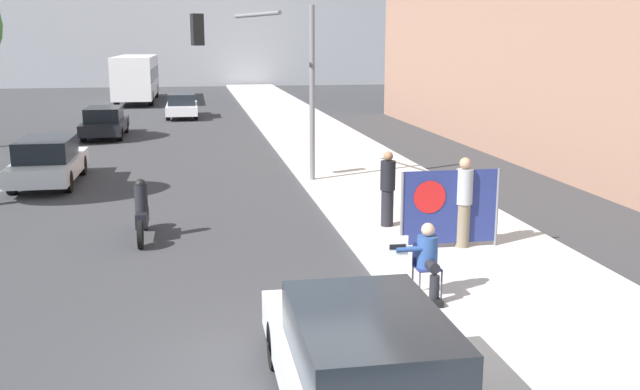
% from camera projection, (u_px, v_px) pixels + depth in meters
% --- Properties ---
extents(ground_plane, '(160.00, 160.00, 0.00)m').
position_uv_depth(ground_plane, '(299.00, 380.00, 9.17)').
color(ground_plane, '#38383A').
extents(sidewalk_curb, '(4.29, 90.00, 0.15)m').
position_uv_depth(sidewalk_curb, '(353.00, 166.00, 24.28)').
color(sidewalk_curb, beige).
rests_on(sidewalk_curb, ground_plane).
extents(seated_protester, '(0.91, 0.77, 1.24)m').
position_uv_depth(seated_protester, '(428.00, 258.00, 11.52)').
color(seated_protester, '#474C56').
rests_on(seated_protester, sidewalk_curb).
extents(jogger_on_sidewalk, '(0.34, 0.34, 1.84)m').
position_uv_depth(jogger_on_sidewalk, '(464.00, 201.00, 14.33)').
color(jogger_on_sidewalk, '#756651').
rests_on(jogger_on_sidewalk, sidewalk_curb).
extents(pedestrian_behind, '(0.34, 0.34, 1.71)m').
position_uv_depth(pedestrian_behind, '(388.00, 188.00, 15.98)').
color(pedestrian_behind, black).
rests_on(pedestrian_behind, sidewalk_curb).
extents(protest_banner, '(2.06, 0.06, 1.60)m').
position_uv_depth(protest_banner, '(449.00, 207.00, 14.27)').
color(protest_banner, slate).
rests_on(protest_banner, sidewalk_curb).
extents(traffic_light_pole, '(3.55, 3.32, 5.12)m').
position_uv_depth(traffic_light_pole, '(268.00, 62.00, 20.23)').
color(traffic_light_pole, slate).
rests_on(traffic_light_pole, sidewalk_curb).
extents(parked_car_curbside, '(1.88, 4.77, 1.36)m').
position_uv_depth(parked_car_curbside, '(366.00, 365.00, 8.03)').
color(parked_car_curbside, silver).
rests_on(parked_car_curbside, ground_plane).
extents(car_on_road_nearest, '(1.73, 4.52, 1.42)m').
position_uv_depth(car_on_road_nearest, '(48.00, 161.00, 21.44)').
color(car_on_road_nearest, white).
rests_on(car_on_road_nearest, ground_plane).
extents(car_on_road_midblock, '(1.74, 4.61, 1.36)m').
position_uv_depth(car_on_road_midblock, '(105.00, 122.00, 31.92)').
color(car_on_road_midblock, black).
rests_on(car_on_road_midblock, ground_plane).
extents(car_on_road_distant, '(1.70, 4.71, 1.36)m').
position_uv_depth(car_on_road_distant, '(182.00, 105.00, 40.06)').
color(car_on_road_distant, silver).
rests_on(car_on_road_distant, ground_plane).
extents(city_bus_on_road, '(2.54, 11.42, 3.20)m').
position_uv_depth(city_bus_on_road, '(137.00, 75.00, 50.23)').
color(city_bus_on_road, silver).
rests_on(city_bus_on_road, ground_plane).
extents(motorcycle_on_road, '(0.28, 2.16, 1.35)m').
position_uv_depth(motorcycle_on_road, '(142.00, 214.00, 15.56)').
color(motorcycle_on_road, black).
rests_on(motorcycle_on_road, ground_plane).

